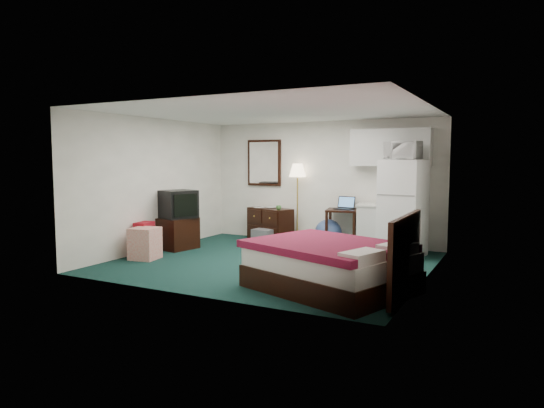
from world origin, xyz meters
The scene contains 25 objects.
floor centered at (0.00, 0.00, 0.00)m, with size 5.00×4.50×0.01m, color black.
ceiling centered at (0.00, 0.00, 2.50)m, with size 5.00×4.50×0.01m, color silver.
walls centered at (0.00, 0.00, 1.25)m, with size 5.01×4.51×2.50m.
mirror centered at (-1.35, 2.22, 1.65)m, with size 0.80×0.06×1.00m, color white, non-canonical shape.
upper_cabinets centered at (1.45, 2.08, 1.95)m, with size 1.50×0.35×0.70m, color silver, non-canonical shape.
headboard centered at (2.46, -1.17, 0.55)m, with size 0.06×1.56×1.00m, color black, non-canonical shape.
dresser centered at (-1.08, 1.98, 0.34)m, with size 1.00×0.46×0.68m, color black, non-canonical shape.
floor_lamp centered at (-0.47, 2.05, 0.82)m, with size 0.36×0.36×1.64m, color gold, non-canonical shape.
desk centered at (0.55, 1.93, 0.37)m, with size 0.59×0.59×0.75m, color black, non-canonical shape.
exercise_ball centered at (0.29, 1.87, 0.27)m, with size 0.54×0.54×0.54m, color #324879.
kitchen_counter centered at (1.30, 1.91, 0.43)m, with size 0.78×0.59×0.85m, color silver, non-canonical shape.
fridge centered at (1.82, 1.57, 0.86)m, with size 0.71×0.71×1.72m, color white, non-canonical shape.
bed centered at (1.48, -1.17, 0.31)m, with size 1.95×1.52×0.63m, color #501323, non-canonical shape.
tv_stand centered at (-2.21, 0.24, 0.30)m, with size 0.60×0.66×0.60m, color black, non-canonical shape.
suitcase centered at (-2.35, -0.50, 0.30)m, with size 0.23×0.37×0.60m, color maroon, non-canonical shape.
retail_box centered at (-2.08, -0.80, 0.27)m, with size 0.44×0.44×0.55m, color silver, non-canonical shape.
file_bin centered at (-1.02, 1.56, 0.14)m, with size 0.41×0.31×0.29m, color #5B5C61, non-canonical shape.
cardboard_box_a centered at (-0.37, 1.70, 0.11)m, with size 0.26×0.22×0.22m, color tan, non-canonical shape.
cardboard_box_b centered at (0.33, 1.60, 0.13)m, with size 0.22×0.26×0.26m, color tan, non-canonical shape.
laptop centered at (0.59, 1.92, 0.87)m, with size 0.36×0.29×0.24m, color black, non-canonical shape.
crt_tv centered at (-2.18, 0.25, 0.87)m, with size 0.58×0.62×0.53m, color black, non-canonical shape.
microwave centered at (1.80, 1.53, 1.92)m, with size 0.59×0.33×0.40m, color white.
book_a centered at (-1.38, 1.99, 0.80)m, with size 0.17×0.02×0.23m, color tan.
book_b centered at (-1.15, 2.10, 0.81)m, with size 0.18×0.02×0.25m, color tan.
mug centered at (-0.77, 1.77, 0.74)m, with size 0.11×0.09×0.11m, color #437B38.
Camera 1 is at (3.72, -7.13, 1.73)m, focal length 32.00 mm.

